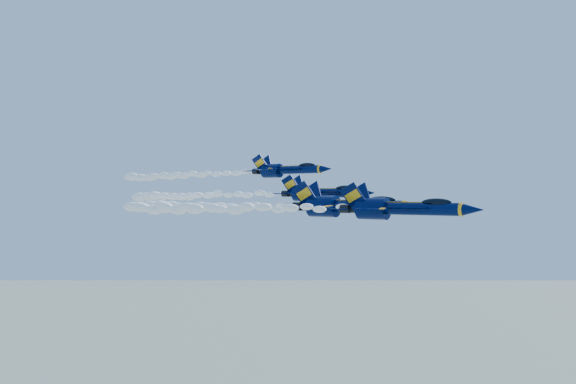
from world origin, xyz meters
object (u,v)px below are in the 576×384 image
Objects in this scene: jet_lead at (400,208)px; jet_third at (322,193)px; jet_fourth at (287,170)px; jet_second at (348,206)px.

jet_third is at bearing 142.33° from jet_lead.
jet_fourth is at bearing 142.16° from jet_third.
jet_third is at bearing 141.59° from jet_second.
jet_fourth is (-14.36, 11.15, 4.25)m from jet_third.
jet_fourth reaches higher than jet_third.
jet_second reaches higher than jet_lead.
jet_second is 1.21× the size of jet_third.
jet_second is (-11.18, 8.46, 0.01)m from jet_lead.
jet_second is 1.14× the size of jet_fourth.
jet_fourth is (-22.37, 17.50, 6.05)m from jet_second.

